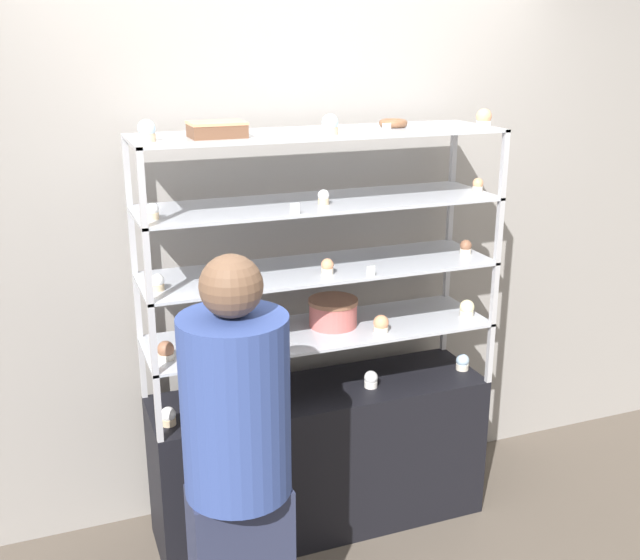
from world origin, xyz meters
name	(u,v)px	position (x,y,z in m)	size (l,w,h in m)	color
ground_plane	(320,520)	(0.00, 0.00, 0.00)	(20.00, 20.00, 0.00)	brown
back_wall	(292,237)	(0.00, 0.36, 1.30)	(8.00, 0.05, 2.60)	gray
display_base	(320,457)	(0.00, 0.00, 0.34)	(1.51, 0.43, 0.69)	black
display_riser_lower	(320,333)	(0.00, 0.00, 0.95)	(1.51, 0.43, 0.28)	#B7B7BC
display_riser_middle	(320,271)	(0.00, 0.00, 1.24)	(1.51, 0.43, 0.28)	#B7B7BC
display_riser_upper	(320,205)	(0.00, 0.00, 1.52)	(1.51, 0.43, 0.28)	#B7B7BC
display_riser_top	(320,136)	(0.00, 0.00, 1.80)	(1.51, 0.43, 0.28)	#B7B7BC
layer_cake_centerpiece	(333,312)	(0.07, 0.03, 1.03)	(0.22, 0.22, 0.12)	#C66660
sheet_cake_frosted	(217,129)	(-0.43, -0.04, 1.85)	(0.21, 0.15, 0.06)	brown
cupcake_0	(168,416)	(-0.69, -0.08, 0.72)	(0.06, 0.06, 0.08)	#CCB28C
cupcake_1	(278,399)	(-0.23, -0.10, 0.72)	(0.06, 0.06, 0.08)	beige
cupcake_2	(371,379)	(0.22, -0.06, 0.72)	(0.06, 0.06, 0.08)	white
cupcake_3	(462,362)	(0.70, -0.05, 0.72)	(0.06, 0.06, 0.08)	beige
price_tag_0	(276,414)	(-0.27, -0.20, 0.71)	(0.04, 0.00, 0.04)	white
cupcake_4	(166,351)	(-0.68, -0.08, 1.00)	(0.07, 0.07, 0.08)	beige
cupcake_5	(275,336)	(-0.23, -0.08, 1.00)	(0.07, 0.07, 0.08)	#CCB28C
cupcake_6	(381,324)	(0.24, -0.12, 1.00)	(0.07, 0.07, 0.08)	beige
cupcake_7	(467,309)	(0.69, -0.08, 1.00)	(0.07, 0.07, 0.08)	beige
price_tag_1	(248,354)	(-0.38, -0.20, 0.99)	(0.04, 0.00, 0.04)	white
cupcake_8	(158,283)	(-0.69, -0.06, 1.28)	(0.05, 0.05, 0.07)	#CCB28C
cupcake_9	(327,267)	(-0.01, -0.10, 1.28)	(0.05, 0.05, 0.07)	beige
cupcake_10	(466,247)	(0.68, -0.04, 1.28)	(0.05, 0.05, 0.07)	beige
price_tag_2	(371,271)	(0.15, -0.20, 1.28)	(0.04, 0.00, 0.04)	white
cupcake_11	(153,211)	(-0.69, -0.08, 1.57)	(0.05, 0.05, 0.06)	#CCB28C
cupcake_12	(323,197)	(-0.01, -0.07, 1.57)	(0.05, 0.05, 0.06)	#CCB28C
cupcake_13	(478,185)	(0.72, -0.06, 1.57)	(0.05, 0.05, 0.06)	beige
price_tag_3	(295,209)	(-0.18, -0.20, 1.56)	(0.04, 0.00, 0.04)	white
cupcake_14	(147,131)	(-0.69, -0.07, 1.86)	(0.06, 0.06, 0.08)	#CCB28C
cupcake_15	(331,125)	(0.00, -0.11, 1.86)	(0.06, 0.06, 0.08)	#CCB28C
cupcake_16	(484,119)	(0.68, -0.12, 1.86)	(0.06, 0.06, 0.08)	white
price_tag_4	(387,129)	(0.20, -0.20, 1.84)	(0.04, 0.00, 0.04)	white
donut_glazed	(393,123)	(0.34, 0.04, 1.84)	(0.12, 0.12, 0.03)	brown
customer_figure	(238,461)	(-0.55, -0.67, 0.82)	(0.36, 0.36, 1.54)	#282D47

